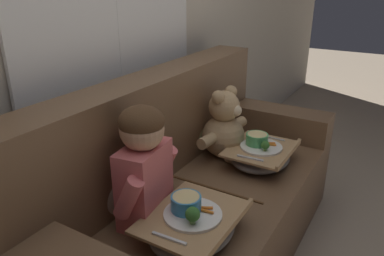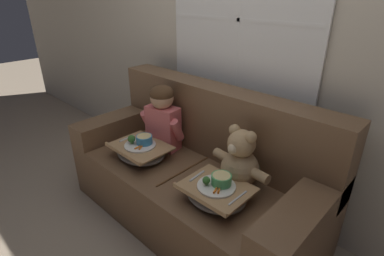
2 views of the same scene
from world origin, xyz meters
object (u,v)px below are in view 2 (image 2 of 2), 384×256
at_px(child_figure, 163,115).
at_px(lap_tray_child, 141,150).
at_px(throw_pillow_behind_teddy, 254,155).
at_px(lap_tray_teddy, 216,192).
at_px(couch, 196,176).
at_px(teddy_bear, 240,162).
at_px(throw_pillow_behind_child, 178,124).

relative_size(child_figure, lap_tray_child, 1.21).
distance_m(throw_pillow_behind_teddy, lap_tray_teddy, 0.41).
xyz_separation_m(couch, teddy_bear, (0.37, 0.01, 0.28)).
distance_m(lap_tray_child, lap_tray_teddy, 0.75).
height_order(child_figure, lap_tray_child, child_figure).
height_order(child_figure, teddy_bear, child_figure).
height_order(lap_tray_child, lap_tray_teddy, lap_tray_child).
distance_m(throw_pillow_behind_teddy, lap_tray_child, 0.85).
bearing_deg(throw_pillow_behind_teddy, lap_tray_teddy, -89.94).
height_order(throw_pillow_behind_teddy, teddy_bear, teddy_bear).
xyz_separation_m(throw_pillow_behind_teddy, lap_tray_teddy, (0.00, -0.40, -0.09)).
xyz_separation_m(child_figure, teddy_bear, (0.75, -0.00, -0.11)).
bearing_deg(throw_pillow_behind_child, lap_tray_teddy, -27.88).
xyz_separation_m(lap_tray_child, lap_tray_teddy, (0.75, -0.00, -0.00)).
bearing_deg(child_figure, teddy_bear, -0.37).
relative_size(lap_tray_child, lap_tray_teddy, 1.07).
height_order(throw_pillow_behind_teddy, child_figure, child_figure).
bearing_deg(throw_pillow_behind_child, child_figure, -89.95).
bearing_deg(couch, teddy_bear, 1.76).
distance_m(child_figure, lap_tray_teddy, 0.81).
bearing_deg(couch, lap_tray_teddy, -30.32).
xyz_separation_m(throw_pillow_behind_teddy, lap_tray_child, (-0.75, -0.40, -0.09)).
bearing_deg(lap_tray_teddy, throw_pillow_behind_teddy, 90.06).
distance_m(couch, throw_pillow_behind_teddy, 0.49).
bearing_deg(teddy_bear, throw_pillow_behind_child, 167.52).
bearing_deg(couch, child_figure, 177.52).
bearing_deg(throw_pillow_behind_teddy, lap_tray_child, -152.12).
relative_size(throw_pillow_behind_child, child_figure, 0.64).
distance_m(throw_pillow_behind_child, lap_tray_teddy, 0.85).
height_order(throw_pillow_behind_child, child_figure, child_figure).
bearing_deg(child_figure, throw_pillow_behind_child, 90.05).
bearing_deg(couch, throw_pillow_behind_teddy, 25.31).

